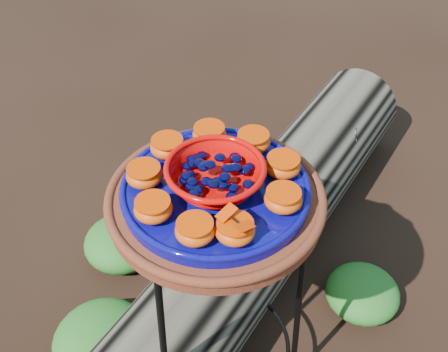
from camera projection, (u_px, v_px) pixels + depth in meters
name	position (u px, v px, depth m)	size (l,w,h in m)	color
plant_stand	(217.00, 303.00, 1.44)	(0.44, 0.44, 0.70)	black
terracotta_saucer	(216.00, 201.00, 1.19)	(0.46, 0.46, 0.04)	#491309
cobalt_plate	(215.00, 191.00, 1.17)	(0.39, 0.39, 0.03)	#000056
red_bowl	(215.00, 177.00, 1.14)	(0.20, 0.20, 0.05)	#C70503
glass_gems	(215.00, 162.00, 1.12)	(0.15, 0.15, 0.03)	black
orange_half_0	(235.00, 230.00, 1.04)	(0.08, 0.08, 0.04)	#BB4910
orange_half_1	(283.00, 199.00, 1.10)	(0.08, 0.08, 0.04)	#BB4910
orange_half_2	(283.00, 166.00, 1.18)	(0.08, 0.08, 0.04)	#BB4910
orange_half_3	(253.00, 141.00, 1.24)	(0.08, 0.08, 0.04)	#BB4910
orange_half_4	(209.00, 135.00, 1.26)	(0.08, 0.08, 0.04)	#BB4910
orange_half_5	(168.00, 147.00, 1.22)	(0.08, 0.08, 0.04)	#BB4910
orange_half_6	(144.00, 175.00, 1.16)	(0.08, 0.08, 0.04)	#BB4910
orange_half_7	(153.00, 209.00, 1.08)	(0.08, 0.08, 0.04)	#BB4910
orange_half_8	(195.00, 231.00, 1.04)	(0.08, 0.08, 0.04)	#BB4910
butterfly	(235.00, 220.00, 1.02)	(0.09, 0.05, 0.01)	#DE3200
driftwood_log	(262.00, 229.00, 1.88)	(1.74, 0.46, 0.33)	black
foliage_left	(102.00, 340.00, 1.67)	(0.30, 0.30, 0.15)	#226B1E
foliage_right	(363.00, 292.00, 1.82)	(0.24, 0.24, 0.12)	#226B1E
foliage_back	(122.00, 241.00, 1.97)	(0.27, 0.27, 0.13)	#226B1E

